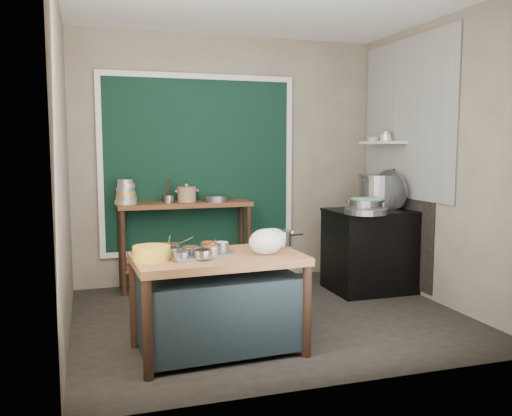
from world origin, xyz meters
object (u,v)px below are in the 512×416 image
object	(u,v)px
stove_block	(372,251)
condiment_tray	(196,254)
yellow_basin	(152,253)
steamer	(366,205)
utensil_cup	(168,199)
stock_pot	(378,191)
back_counter	(186,245)
saucepan	(278,238)
prep_table	(219,304)
ceramic_crock	(187,195)

from	to	relation	value
stove_block	condiment_tray	bearing A→B (deg)	-150.59
yellow_basin	steamer	size ratio (longest dim) A/B	0.71
utensil_cup	steamer	bearing A→B (deg)	-22.95
stock_pot	steamer	distance (m)	0.41
back_counter	condiment_tray	xyz separation A→B (m)	(-0.26, -1.95, 0.29)
back_counter	steamer	xyz separation A→B (m)	(1.77, -0.81, 0.47)
back_counter	steamer	distance (m)	2.00
saucepan	back_counter	bearing A→B (deg)	91.90
condiment_tray	saucepan	distance (m)	0.74
back_counter	condiment_tray	bearing A→B (deg)	-97.62
stove_block	stock_pot	xyz separation A→B (m)	(0.16, 0.17, 0.64)
stove_block	condiment_tray	distance (m)	2.50
stock_pot	back_counter	bearing A→B (deg)	164.84
back_counter	stove_block	bearing A→B (deg)	-21.02
stove_block	utensil_cup	bearing A→B (deg)	160.39
condiment_tray	saucepan	world-z (taller)	saucepan
prep_table	steamer	xyz separation A→B (m)	(1.87, 1.16, 0.57)
condiment_tray	ceramic_crock	xyz separation A→B (m)	(0.28, 1.97, 0.26)
stove_block	ceramic_crock	bearing A→B (deg)	158.28
prep_table	ceramic_crock	world-z (taller)	ceramic_crock
back_counter	yellow_basin	size ratio (longest dim) A/B	5.42
utensil_cup	steamer	xyz separation A→B (m)	(1.95, -0.83, -0.05)
utensil_cup	stock_pot	world-z (taller)	stock_pot
steamer	back_counter	bearing A→B (deg)	155.28
condiment_tray	utensil_cup	size ratio (longest dim) A/B	3.74
ceramic_crock	stock_pot	bearing A→B (deg)	-15.79
stove_block	utensil_cup	distance (m)	2.28
back_counter	condiment_tray	size ratio (longest dim) A/B	2.95
saucepan	utensil_cup	xyz separation A→B (m)	(-0.64, 1.76, 0.18)
back_counter	stove_block	distance (m)	2.04
prep_table	stove_block	bearing A→B (deg)	28.94
back_counter	utensil_cup	bearing A→B (deg)	176.13
utensil_cup	stock_pot	distance (m)	2.32
condiment_tray	yellow_basin	size ratio (longest dim) A/B	1.83
prep_table	saucepan	size ratio (longest dim) A/B	5.42
stove_block	condiment_tray	world-z (taller)	stove_block
back_counter	ceramic_crock	size ratio (longest dim) A/B	6.70
stove_block	steamer	xyz separation A→B (m)	(-0.13, -0.08, 0.52)
ceramic_crock	steamer	size ratio (longest dim) A/B	0.58
back_counter	yellow_basin	distance (m)	2.13
saucepan	steamer	world-z (taller)	steamer
back_counter	stove_block	world-z (taller)	back_counter
condiment_tray	saucepan	size ratio (longest dim) A/B	2.13
stock_pot	steamer	xyz separation A→B (m)	(-0.30, -0.25, -0.12)
utensil_cup	ceramic_crock	xyz separation A→B (m)	(0.21, 0.01, 0.03)
saucepan	utensil_cup	size ratio (longest dim) A/B	1.76
ceramic_crock	utensil_cup	bearing A→B (deg)	-178.57
prep_table	condiment_tray	bearing A→B (deg)	166.74
saucepan	steamer	xyz separation A→B (m)	(1.31, 0.94, 0.13)
utensil_cup	ceramic_crock	distance (m)	0.21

